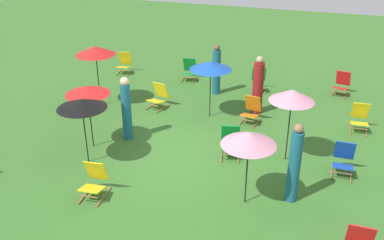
{
  "coord_description": "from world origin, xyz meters",
  "views": [
    {
      "loc": [
        3.59,
        -9.16,
        5.8
      ],
      "look_at": [
        0.0,
        1.2,
        0.5
      ],
      "focal_mm": 40.35,
      "sensor_mm": 36.0,
      "label": 1
    }
  ],
  "objects_px": {
    "deckchair_8": "(360,118)",
    "umbrella_2": "(211,66)",
    "deckchair_0": "(230,142)",
    "deckchair_2": "(124,64)",
    "deckchair_4": "(189,70)",
    "deckchair_9": "(343,160)",
    "person_3": "(258,87)",
    "umbrella_1": "(249,139)",
    "deckchair_7": "(158,97)",
    "umbrella_4": "(82,104)",
    "person_2": "(216,71)",
    "umbrella_3": "(95,51)",
    "deckchair_5": "(251,111)",
    "umbrella_5": "(292,95)",
    "person_0": "(126,109)",
    "deckchair_11": "(94,181)",
    "deckchair_6": "(342,84)",
    "person_1": "(294,165)",
    "umbrella_0": "(87,91)",
    "deckchair_3": "(259,80)"
  },
  "relations": [
    {
      "from": "deckchair_5",
      "to": "umbrella_4",
      "type": "xyz_separation_m",
      "value": [
        -3.44,
        -3.68,
        1.25
      ]
    },
    {
      "from": "umbrella_0",
      "to": "deckchair_6",
      "type": "bearing_deg",
      "value": 44.39
    },
    {
      "from": "umbrella_4",
      "to": "person_2",
      "type": "height_order",
      "value": "person_2"
    },
    {
      "from": "deckchair_7",
      "to": "person_2",
      "type": "distance_m",
      "value": 2.34
    },
    {
      "from": "umbrella_0",
      "to": "umbrella_3",
      "type": "relative_size",
      "value": 0.87
    },
    {
      "from": "deckchair_8",
      "to": "person_2",
      "type": "distance_m",
      "value": 4.98
    },
    {
      "from": "person_0",
      "to": "person_1",
      "type": "distance_m",
      "value": 4.96
    },
    {
      "from": "deckchair_0",
      "to": "umbrella_4",
      "type": "bearing_deg",
      "value": -170.34
    },
    {
      "from": "umbrella_1",
      "to": "deckchair_5",
      "type": "bearing_deg",
      "value": 100.43
    },
    {
      "from": "umbrella_5",
      "to": "deckchair_3",
      "type": "bearing_deg",
      "value": 109.53
    },
    {
      "from": "deckchair_8",
      "to": "person_3",
      "type": "height_order",
      "value": "person_3"
    },
    {
      "from": "umbrella_2",
      "to": "person_1",
      "type": "height_order",
      "value": "person_1"
    },
    {
      "from": "deckchair_9",
      "to": "umbrella_2",
      "type": "bearing_deg",
      "value": 152.23
    },
    {
      "from": "deckchair_7",
      "to": "person_0",
      "type": "relative_size",
      "value": 0.46
    },
    {
      "from": "deckchair_5",
      "to": "person_3",
      "type": "relative_size",
      "value": 0.45
    },
    {
      "from": "person_0",
      "to": "umbrella_2",
      "type": "bearing_deg",
      "value": -49.36
    },
    {
      "from": "deckchair_4",
      "to": "deckchair_9",
      "type": "xyz_separation_m",
      "value": [
        5.75,
        -4.96,
        0.0
      ]
    },
    {
      "from": "deckchair_2",
      "to": "person_1",
      "type": "relative_size",
      "value": 0.44
    },
    {
      "from": "person_2",
      "to": "person_3",
      "type": "height_order",
      "value": "person_3"
    },
    {
      "from": "deckchair_4",
      "to": "umbrella_1",
      "type": "distance_m",
      "value": 7.96
    },
    {
      "from": "deckchair_7",
      "to": "umbrella_2",
      "type": "bearing_deg",
      "value": 8.58
    },
    {
      "from": "umbrella_0",
      "to": "umbrella_4",
      "type": "xyz_separation_m",
      "value": [
        0.31,
        -0.77,
        -0.02
      ]
    },
    {
      "from": "deckchair_9",
      "to": "person_0",
      "type": "xyz_separation_m",
      "value": [
        -5.79,
        -0.09,
        0.53
      ]
    },
    {
      "from": "deckchair_9",
      "to": "person_2",
      "type": "distance_m",
      "value": 5.93
    },
    {
      "from": "deckchair_0",
      "to": "person_2",
      "type": "bearing_deg",
      "value": 96.1
    },
    {
      "from": "umbrella_0",
      "to": "deckchair_4",
      "type": "bearing_deg",
      "value": 82.71
    },
    {
      "from": "deckchair_0",
      "to": "deckchair_2",
      "type": "relative_size",
      "value": 1.02
    },
    {
      "from": "deckchair_2",
      "to": "umbrella_1",
      "type": "distance_m",
      "value": 9.48
    },
    {
      "from": "deckchair_4",
      "to": "deckchair_7",
      "type": "bearing_deg",
      "value": -98.58
    },
    {
      "from": "deckchair_2",
      "to": "person_0",
      "type": "distance_m",
      "value": 5.66
    },
    {
      "from": "deckchair_11",
      "to": "person_2",
      "type": "distance_m",
      "value": 6.84
    },
    {
      "from": "deckchair_11",
      "to": "umbrella_1",
      "type": "bearing_deg",
      "value": 8.99
    },
    {
      "from": "deckchair_7",
      "to": "person_1",
      "type": "height_order",
      "value": "person_1"
    },
    {
      "from": "deckchair_0",
      "to": "person_3",
      "type": "distance_m",
      "value": 2.93
    },
    {
      "from": "deckchair_11",
      "to": "umbrella_2",
      "type": "height_order",
      "value": "umbrella_2"
    },
    {
      "from": "deckchair_0",
      "to": "umbrella_3",
      "type": "xyz_separation_m",
      "value": [
        -4.91,
        1.78,
        1.49
      ]
    },
    {
      "from": "deckchair_6",
      "to": "umbrella_1",
      "type": "relative_size",
      "value": 0.48
    },
    {
      "from": "umbrella_4",
      "to": "person_1",
      "type": "height_order",
      "value": "person_1"
    },
    {
      "from": "deckchair_4",
      "to": "umbrella_2",
      "type": "distance_m",
      "value": 3.6
    },
    {
      "from": "deckchair_11",
      "to": "umbrella_1",
      "type": "height_order",
      "value": "umbrella_1"
    },
    {
      "from": "deckchair_4",
      "to": "umbrella_4",
      "type": "height_order",
      "value": "umbrella_4"
    },
    {
      "from": "deckchair_7",
      "to": "umbrella_3",
      "type": "relative_size",
      "value": 0.42
    },
    {
      "from": "deckchair_4",
      "to": "deckchair_6",
      "type": "bearing_deg",
      "value": -3.23
    },
    {
      "from": "deckchair_7",
      "to": "person_2",
      "type": "xyz_separation_m",
      "value": [
        1.44,
        1.78,
        0.47
      ]
    },
    {
      "from": "deckchair_5",
      "to": "deckchair_6",
      "type": "bearing_deg",
      "value": 58.76
    },
    {
      "from": "deckchair_2",
      "to": "umbrella_4",
      "type": "distance_m",
      "value": 6.97
    },
    {
      "from": "deckchair_5",
      "to": "umbrella_5",
      "type": "distance_m",
      "value": 2.72
    },
    {
      "from": "umbrella_1",
      "to": "person_3",
      "type": "xyz_separation_m",
      "value": [
        -0.72,
        4.79,
        -0.72
      ]
    },
    {
      "from": "deckchair_8",
      "to": "umbrella_2",
      "type": "height_order",
      "value": "umbrella_2"
    },
    {
      "from": "deckchair_2",
      "to": "person_2",
      "type": "xyz_separation_m",
      "value": [
        4.07,
        -0.91,
        0.47
      ]
    }
  ]
}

